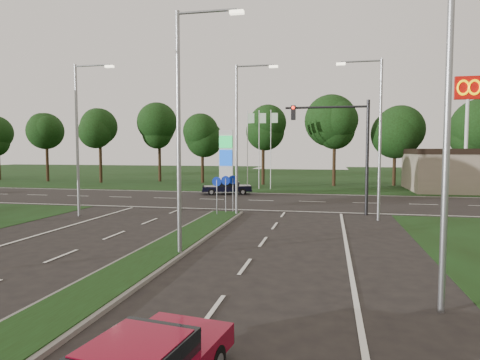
# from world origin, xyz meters

# --- Properties ---
(ground) EXTENTS (160.00, 160.00, 0.00)m
(ground) POSITION_xyz_m (0.00, 0.00, 0.00)
(ground) COLOR black
(ground) RESTS_ON ground
(verge_far) EXTENTS (160.00, 50.00, 0.02)m
(verge_far) POSITION_xyz_m (0.00, 55.00, 0.00)
(verge_far) COLOR black
(verge_far) RESTS_ON ground
(cross_road) EXTENTS (160.00, 12.00, 0.02)m
(cross_road) POSITION_xyz_m (0.00, 24.00, 0.00)
(cross_road) COLOR black
(cross_road) RESTS_ON ground
(median_kerb) EXTENTS (2.00, 26.00, 0.12)m
(median_kerb) POSITION_xyz_m (0.00, 4.00, 0.06)
(median_kerb) COLOR slate
(median_kerb) RESTS_ON ground
(streetlight_median_near) EXTENTS (2.53, 0.22, 9.00)m
(streetlight_median_near) POSITION_xyz_m (1.00, 6.00, 5.08)
(streetlight_median_near) COLOR gray
(streetlight_median_near) RESTS_ON ground
(streetlight_median_far) EXTENTS (2.53, 0.22, 9.00)m
(streetlight_median_far) POSITION_xyz_m (1.00, 16.00, 5.08)
(streetlight_median_far) COLOR gray
(streetlight_median_far) RESTS_ON ground
(streetlight_left_far) EXTENTS (2.53, 0.22, 9.00)m
(streetlight_left_far) POSITION_xyz_m (-8.30, 14.00, 5.08)
(streetlight_left_far) COLOR gray
(streetlight_left_far) RESTS_ON ground
(streetlight_right_far) EXTENTS (2.53, 0.22, 9.00)m
(streetlight_right_far) POSITION_xyz_m (8.80, 16.00, 5.08)
(streetlight_right_far) COLOR gray
(streetlight_right_far) RESTS_ON ground
(streetlight_right_near) EXTENTS (2.53, 0.22, 9.00)m
(streetlight_right_near) POSITION_xyz_m (8.80, 2.00, 5.08)
(streetlight_right_near) COLOR gray
(streetlight_right_near) RESTS_ON ground
(traffic_signal) EXTENTS (5.10, 0.42, 7.00)m
(traffic_signal) POSITION_xyz_m (7.19, 18.00, 4.65)
(traffic_signal) COLOR black
(traffic_signal) RESTS_ON ground
(median_signs) EXTENTS (1.16, 1.76, 2.38)m
(median_signs) POSITION_xyz_m (0.00, 16.40, 1.71)
(median_signs) COLOR gray
(median_signs) RESTS_ON ground
(gas_pylon) EXTENTS (5.80, 1.26, 8.00)m
(gas_pylon) POSITION_xyz_m (-3.79, 33.05, 3.20)
(gas_pylon) COLOR silver
(gas_pylon) RESTS_ON ground
(mcdonalds_sign) EXTENTS (2.20, 0.47, 10.40)m
(mcdonalds_sign) POSITION_xyz_m (18.00, 31.97, 7.99)
(mcdonalds_sign) COLOR silver
(mcdonalds_sign) RESTS_ON ground
(treeline_far) EXTENTS (6.00, 6.00, 9.90)m
(treeline_far) POSITION_xyz_m (0.10, 39.93, 6.83)
(treeline_far) COLOR black
(treeline_far) RESTS_ON ground
(navy_sedan) EXTENTS (4.63, 2.91, 1.18)m
(navy_sedan) POSITION_xyz_m (-2.72, 28.01, 0.64)
(navy_sedan) COLOR black
(navy_sedan) RESTS_ON ground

